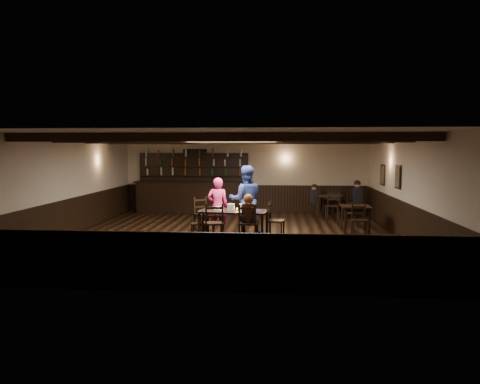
# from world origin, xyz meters

# --- Properties ---
(ground) EXTENTS (10.00, 10.00, 0.00)m
(ground) POSITION_xyz_m (0.00, 0.00, 0.00)
(ground) COLOR black
(ground) RESTS_ON ground
(room_shell) EXTENTS (9.02, 10.02, 2.71)m
(room_shell) POSITION_xyz_m (0.01, 0.04, 1.75)
(room_shell) COLOR beige
(room_shell) RESTS_ON ground
(dining_table) EXTENTS (1.87, 1.11, 0.75)m
(dining_table) POSITION_xyz_m (0.07, -0.36, 0.68)
(dining_table) COLOR black
(dining_table) RESTS_ON ground
(chair_near_left) EXTENTS (0.56, 0.54, 1.02)m
(chair_near_left) POSITION_xyz_m (-0.35, -1.08, 0.59)
(chair_near_left) COLOR black
(chair_near_left) RESTS_ON ground
(chair_near_right) EXTENTS (0.51, 0.49, 1.00)m
(chair_near_right) POSITION_xyz_m (0.49, -0.99, 0.58)
(chair_near_right) COLOR black
(chair_near_right) RESTS_ON ground
(chair_end_left) EXTENTS (0.36, 0.37, 0.77)m
(chair_end_left) POSITION_xyz_m (-0.81, -0.35, 0.45)
(chair_end_left) COLOR black
(chair_end_left) RESTS_ON ground
(chair_end_right) EXTENTS (0.50, 0.52, 0.97)m
(chair_end_right) POSITION_xyz_m (1.09, -0.31, 0.57)
(chair_end_right) COLOR black
(chair_end_right) RESTS_ON ground
(chair_far_pushed) EXTENTS (0.63, 0.63, 0.98)m
(chair_far_pushed) POSITION_xyz_m (-0.95, 0.75, 0.57)
(chair_far_pushed) COLOR black
(chair_far_pushed) RESTS_ON ground
(woman_pink) EXTENTS (0.61, 0.44, 1.57)m
(woman_pink) POSITION_xyz_m (-0.43, 0.28, 0.79)
(woman_pink) COLOR #FF37A6
(woman_pink) RESTS_ON ground
(man_blue) EXTENTS (1.02, 0.85, 1.90)m
(man_blue) POSITION_xyz_m (0.34, 0.32, 0.95)
(man_blue) COLOR navy
(man_blue) RESTS_ON ground
(seated_person) EXTENTS (0.33, 0.49, 0.80)m
(seated_person) POSITION_xyz_m (0.50, -0.93, 0.82)
(seated_person) COLOR black
(seated_person) RESTS_ON ground
(cake) EXTENTS (0.26, 0.26, 0.08)m
(cake) POSITION_xyz_m (-0.32, -0.30, 0.79)
(cake) COLOR white
(cake) RESTS_ON dining_table
(plate_stack_a) EXTENTS (0.19, 0.19, 0.18)m
(plate_stack_a) POSITION_xyz_m (0.01, -0.43, 0.84)
(plate_stack_a) COLOR white
(plate_stack_a) RESTS_ON dining_table
(plate_stack_b) EXTENTS (0.15, 0.15, 0.18)m
(plate_stack_b) POSITION_xyz_m (0.30, -0.36, 0.84)
(plate_stack_b) COLOR white
(plate_stack_b) RESTS_ON dining_table
(tea_light) EXTENTS (0.05, 0.05, 0.06)m
(tea_light) POSITION_xyz_m (0.15, -0.30, 0.78)
(tea_light) COLOR #A5A8AD
(tea_light) RESTS_ON dining_table
(salt_shaker) EXTENTS (0.04, 0.04, 0.10)m
(salt_shaker) POSITION_xyz_m (0.36, -0.47, 0.80)
(salt_shaker) COLOR silver
(salt_shaker) RESTS_ON dining_table
(pepper_shaker) EXTENTS (0.03, 0.03, 0.08)m
(pepper_shaker) POSITION_xyz_m (0.53, -0.47, 0.79)
(pepper_shaker) COLOR #A5A8AD
(pepper_shaker) RESTS_ON dining_table
(drink_glass) EXTENTS (0.06, 0.06, 0.10)m
(drink_glass) POSITION_xyz_m (0.39, -0.25, 0.80)
(drink_glass) COLOR silver
(drink_glass) RESTS_ON dining_table
(menu_red) EXTENTS (0.33, 0.29, 0.00)m
(menu_red) POSITION_xyz_m (0.50, -0.50, 0.75)
(menu_red) COLOR maroon
(menu_red) RESTS_ON dining_table
(menu_blue) EXTENTS (0.37, 0.30, 0.00)m
(menu_blue) POSITION_xyz_m (0.64, -0.32, 0.75)
(menu_blue) COLOR #0F114D
(menu_blue) RESTS_ON dining_table
(bar_counter) EXTENTS (4.32, 0.70, 2.20)m
(bar_counter) POSITION_xyz_m (-1.95, 4.72, 0.73)
(bar_counter) COLOR black
(bar_counter) RESTS_ON ground
(back_table_a) EXTENTS (0.81, 0.81, 0.75)m
(back_table_a) POSITION_xyz_m (3.43, 0.93, 0.65)
(back_table_a) COLOR black
(back_table_a) RESTS_ON ground
(back_table_b) EXTENTS (1.10, 1.10, 0.75)m
(back_table_b) POSITION_xyz_m (3.04, 3.86, 0.66)
(back_table_b) COLOR black
(back_table_b) RESTS_ON ground
(bg_patron_left) EXTENTS (0.27, 0.36, 0.68)m
(bg_patron_left) POSITION_xyz_m (2.48, 3.82, 0.81)
(bg_patron_left) COLOR black
(bg_patron_left) RESTS_ON ground
(bg_patron_right) EXTENTS (0.26, 0.40, 0.82)m
(bg_patron_right) POSITION_xyz_m (3.93, 3.74, 0.88)
(bg_patron_right) COLOR black
(bg_patron_right) RESTS_ON ground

